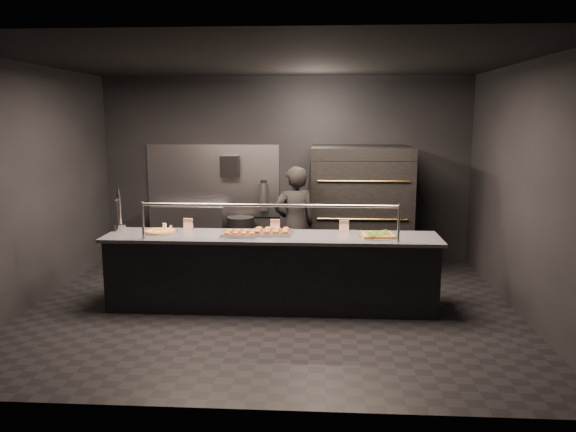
% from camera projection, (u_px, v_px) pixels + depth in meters
% --- Properties ---
extents(room, '(6.04, 6.00, 3.00)m').
position_uv_depth(room, '(270.00, 188.00, 6.82)').
color(room, black).
rests_on(room, ground).
extents(service_counter, '(4.10, 0.78, 1.37)m').
position_uv_depth(service_counter, '(272.00, 271.00, 6.95)').
color(service_counter, black).
rests_on(service_counter, ground).
extents(pizza_oven, '(1.50, 1.23, 1.91)m').
position_uv_depth(pizza_oven, '(360.00, 208.00, 8.66)').
color(pizza_oven, black).
rests_on(pizza_oven, ground).
extents(prep_shelf, '(1.20, 0.35, 0.90)m').
position_uv_depth(prep_shelf, '(189.00, 233.00, 9.33)').
color(prep_shelf, '#99999E').
rests_on(prep_shelf, ground).
extents(towel_dispenser, '(0.30, 0.20, 0.35)m').
position_uv_depth(towel_dispenser, '(230.00, 166.00, 9.17)').
color(towel_dispenser, black).
rests_on(towel_dispenser, room).
extents(fire_extinguisher, '(0.14, 0.14, 0.51)m').
position_uv_depth(fire_extinguisher, '(264.00, 196.00, 9.23)').
color(fire_extinguisher, '#B2B2B7').
rests_on(fire_extinguisher, room).
extents(beer_tap, '(0.15, 0.21, 0.58)m').
position_uv_depth(beer_tap, '(120.00, 218.00, 7.12)').
color(beer_tap, silver).
rests_on(beer_tap, service_counter).
extents(round_pizza, '(0.44, 0.44, 0.03)m').
position_uv_depth(round_pizza, '(160.00, 232.00, 7.02)').
color(round_pizza, silver).
rests_on(round_pizza, service_counter).
extents(slider_tray_a, '(0.47, 0.37, 0.07)m').
position_uv_depth(slider_tray_a, '(240.00, 234.00, 6.85)').
color(slider_tray_a, silver).
rests_on(slider_tray_a, service_counter).
extents(slider_tray_b, '(0.53, 0.42, 0.08)m').
position_uv_depth(slider_tray_b, '(272.00, 232.00, 6.93)').
color(slider_tray_b, silver).
rests_on(slider_tray_b, service_counter).
extents(square_pizza, '(0.47, 0.47, 0.05)m').
position_uv_depth(square_pizza, '(378.00, 235.00, 6.79)').
color(square_pizza, silver).
rests_on(square_pizza, service_counter).
extents(condiment_jar, '(0.13, 0.05, 0.09)m').
position_uv_depth(condiment_jar, '(166.00, 227.00, 7.18)').
color(condiment_jar, silver).
rests_on(condiment_jar, service_counter).
extents(tent_cards, '(2.12, 0.04, 0.15)m').
position_uv_depth(tent_cards, '(269.00, 225.00, 7.14)').
color(tent_cards, white).
rests_on(tent_cards, service_counter).
extents(trash_bin, '(0.45, 0.45, 0.74)m').
position_uv_depth(trash_bin, '(241.00, 239.00, 9.20)').
color(trash_bin, black).
rests_on(trash_bin, ground).
extents(worker, '(0.71, 0.58, 1.67)m').
position_uv_depth(worker, '(294.00, 225.00, 7.97)').
color(worker, black).
rests_on(worker, ground).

